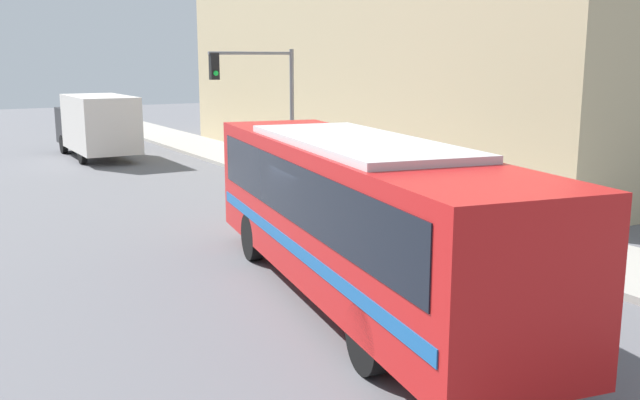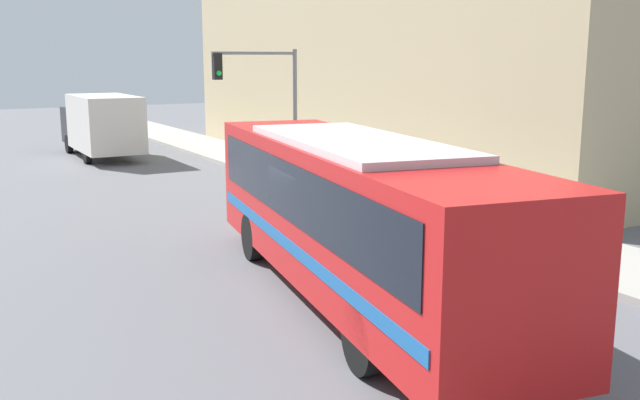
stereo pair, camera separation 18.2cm
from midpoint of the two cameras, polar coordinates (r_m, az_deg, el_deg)
name	(u,v)px [view 1 (the left image)]	position (r m, az deg, el deg)	size (l,w,h in m)	color
ground_plane	(343,295)	(14.07, 1.44, -7.65)	(120.00, 120.00, 0.00)	slate
sidewalk	(229,154)	(34.25, -7.46, 3.63)	(3.19, 70.00, 0.15)	#A8A399
building_facade	(376,67)	(31.26, 4.34, 10.59)	(6.00, 26.90, 8.43)	tan
city_bus	(354,207)	(13.32, 2.38, -0.59)	(4.28, 11.30, 3.13)	red
delivery_truck	(96,124)	(34.78, -17.61, 5.84)	(2.45, 7.11, 2.92)	silver
fire_hydrant	(400,199)	(20.71, 6.20, 0.08)	(0.24, 0.33, 0.83)	gold
traffic_light_pole	(262,90)	(25.79, -4.84, 8.73)	(3.28, 0.35, 4.74)	slate
parking_meter	(328,163)	(24.00, 0.41, 2.99)	(0.14, 0.14, 1.42)	slate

